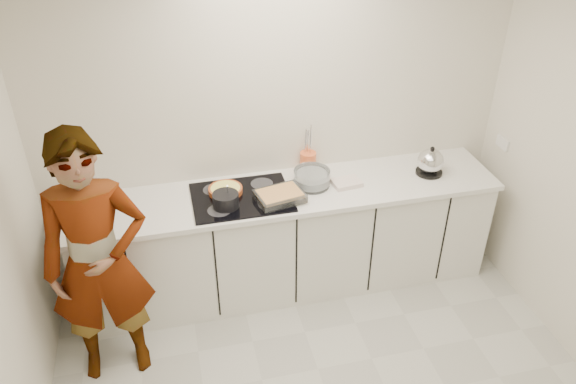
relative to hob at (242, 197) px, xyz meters
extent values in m
cube|color=white|center=(0.35, -1.26, 1.68)|extent=(3.60, 3.20, 0.00)
cube|color=silver|center=(0.35, 0.34, 0.38)|extent=(3.60, 0.00, 2.60)
cube|color=white|center=(2.14, 0.07, 0.15)|extent=(0.02, 0.15, 0.09)
cube|color=silver|center=(0.35, 0.02, -0.48)|extent=(3.20, 0.58, 0.87)
cube|color=white|center=(0.35, 0.02, -0.03)|extent=(3.24, 0.64, 0.04)
cube|color=black|center=(0.00, 0.00, 0.00)|extent=(0.72, 0.54, 0.01)
cylinder|color=#A5451C|center=(-0.10, 0.08, 0.03)|extent=(0.27, 0.27, 0.04)
cylinder|color=#FFF169|center=(-0.10, 0.08, 0.04)|extent=(0.24, 0.24, 0.01)
cylinder|color=black|center=(-0.13, -0.10, 0.06)|extent=(0.24, 0.24, 0.10)
cylinder|color=silver|center=(-0.11, -0.08, 0.11)|extent=(0.02, 0.07, 0.16)
cube|color=silver|center=(0.26, -0.11, 0.04)|extent=(0.38, 0.31, 0.06)
cube|color=#EDA85D|center=(0.26, -0.11, 0.06)|extent=(0.34, 0.27, 0.02)
cylinder|color=silver|center=(0.55, 0.05, 0.06)|extent=(0.30, 0.30, 0.13)
cylinder|color=white|center=(0.55, 0.05, 0.04)|extent=(0.26, 0.26, 0.06)
cube|color=white|center=(0.81, 0.00, 0.01)|extent=(0.23, 0.18, 0.03)
cylinder|color=black|center=(1.49, 0.01, 0.00)|extent=(0.25, 0.25, 0.02)
sphere|color=silver|center=(1.49, 0.01, 0.10)|extent=(0.24, 0.24, 0.20)
sphere|color=black|center=(1.49, 0.01, 0.21)|extent=(0.04, 0.04, 0.04)
cylinder|color=orange|center=(0.58, 0.28, 0.07)|extent=(0.16, 0.16, 0.16)
imported|color=silver|center=(-0.99, -0.52, -0.01)|extent=(0.68, 0.46, 1.81)
camera|label=1|loc=(-0.46, -3.42, 2.25)|focal=35.00mm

